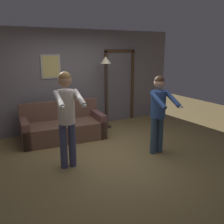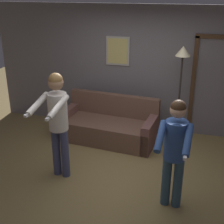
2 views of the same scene
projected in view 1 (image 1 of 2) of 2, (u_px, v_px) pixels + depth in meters
ground_plane at (106, 154)px, 5.16m from camera, size 12.00×12.00×0.00m
back_wall_assembly at (70, 80)px, 6.55m from camera, size 6.40×0.10×2.60m
couch at (63, 128)px, 5.94m from camera, size 1.97×1.03×0.87m
torchiere_lamp at (106, 72)px, 6.52m from camera, size 0.28×0.28×1.91m
person_standing_left at (67, 111)px, 4.32m from camera, size 0.48×0.74×1.74m
person_standing_right at (159, 108)px, 4.97m from camera, size 0.45×0.66×1.60m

